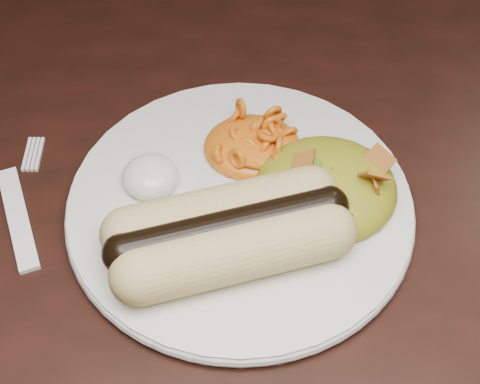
{
  "coord_description": "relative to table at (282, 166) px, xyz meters",
  "views": [
    {
      "loc": [
        -0.04,
        -0.47,
        1.19
      ],
      "look_at": [
        -0.04,
        -0.13,
        0.77
      ],
      "focal_mm": 55.0,
      "sensor_mm": 36.0,
      "label": 1
    }
  ],
  "objects": [
    {
      "name": "sour_cream",
      "position": [
        -0.11,
        -0.11,
        0.12
      ],
      "size": [
        0.04,
        0.04,
        0.03
      ],
      "primitive_type": "ellipsoid",
      "rotation": [
        0.0,
        0.0,
        0.04
      ],
      "color": "white",
      "rests_on": "plate"
    },
    {
      "name": "fork",
      "position": [
        -0.21,
        -0.13,
        0.09
      ],
      "size": [
        0.06,
        0.13,
        0.0
      ],
      "primitive_type": "cube",
      "rotation": [
        0.0,
        0.0,
        0.36
      ],
      "color": "white",
      "rests_on": "table"
    },
    {
      "name": "hotdog",
      "position": [
        -0.05,
        -0.17,
        0.13
      ],
      "size": [
        0.15,
        0.11,
        0.04
      ],
      "rotation": [
        0.0,
        0.0,
        0.28
      ],
      "color": "#FCDE8E",
      "rests_on": "plate"
    },
    {
      "name": "taco_salad",
      "position": [
        0.02,
        -0.12,
        0.12
      ],
      "size": [
        0.11,
        0.1,
        0.05
      ],
      "rotation": [
        0.0,
        0.0,
        0.19
      ],
      "color": "orange",
      "rests_on": "plate"
    },
    {
      "name": "table",
      "position": [
        0.0,
        0.0,
        0.0
      ],
      "size": [
        1.6,
        0.9,
        0.75
      ],
      "color": "black",
      "rests_on": "floor"
    },
    {
      "name": "mac_and_cheese",
      "position": [
        -0.03,
        -0.08,
        0.12
      ],
      "size": [
        0.08,
        0.07,
        0.03
      ],
      "primitive_type": "ellipsoid",
      "rotation": [
        0.0,
        0.0,
        -0.02
      ],
      "color": "orange",
      "rests_on": "plate"
    },
    {
      "name": "plate",
      "position": [
        -0.04,
        -0.13,
        0.1
      ],
      "size": [
        0.29,
        0.29,
        0.01
      ],
      "primitive_type": "cylinder",
      "rotation": [
        0.0,
        0.0,
        0.15
      ],
      "color": "silver",
      "rests_on": "table"
    }
  ]
}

